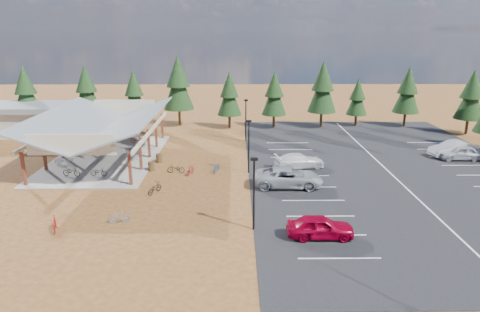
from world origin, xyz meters
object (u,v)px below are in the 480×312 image
bike_pavilion (103,123)px  car_9 (453,149)px  bike_3 (103,136)px  bike_11 (55,223)px  bike_6 (133,150)px  lamp_post_1 (249,143)px  trash_bin_1 (159,158)px  bike_14 (216,168)px  car_2 (288,177)px  lamp_post_0 (254,189)px  lamp_post_2 (246,117)px  bike_0 (71,172)px  car_3 (299,161)px  bike_7 (137,139)px  bike_5 (134,156)px  bike_2 (98,147)px  bike_4 (99,172)px  bike_13 (119,217)px  bike_15 (190,170)px  outbuilding (22,119)px  car_8 (460,153)px  car_0 (320,227)px  bike_12 (154,188)px  bike_16 (176,169)px  trash_bin_0 (151,166)px  bike_1 (64,159)px

bike_pavilion → car_9: 37.16m
bike_3 → bike_11: (3.95, -24.47, -0.05)m
bike_6 → lamp_post_1: bearing=-104.1°
trash_bin_1 → bike_14: bearing=-27.8°
lamp_post_1 → car_2: bearing=-48.5°
lamp_post_0 → lamp_post_2: size_ratio=1.00×
bike_0 → car_3: 21.64m
lamp_post_0 → bike_6: bearing=124.3°
bike_7 → car_2: (16.34, -14.46, 0.26)m
bike_pavilion → bike_5: size_ratio=12.44×
trash_bin_1 → bike_2: bearing=152.2°
bike_6 → bike_4: bearing=-178.8°
bike_13 → bike_15: 11.14m
outbuilding → bike_3: size_ratio=6.77×
lamp_post_2 → car_8: size_ratio=1.17×
bike_4 → bike_14: (10.87, 1.28, -0.05)m
outbuilding → car_0: size_ratio=2.52×
car_0 → bike_12: bearing=57.6°
bike_12 → car_0: car_0 is taller
bike_13 → car_9: bearing=105.4°
outbuilding → car_2: (32.34, -19.77, -1.15)m
bike_12 → bike_16: bearing=-77.0°
bike_6 → bike_16: bike_6 is taller
trash_bin_0 → bike_13: (-0.06, -11.56, -0.01)m
bike_6 → bike_1: bearing=134.2°
bike_1 → bike_14: bearing=-110.2°
bike_12 → trash_bin_1: bearing=-58.2°
bike_6 → bike_11: 18.39m
bike_15 → car_9: car_9 is taller
car_0 → car_9: car_9 is taller
trash_bin_1 → bike_4: 6.57m
bike_13 → outbuilding: bearing=-155.6°
bike_3 → bike_15: size_ratio=1.09×
car_0 → bike_16: bearing=40.8°
trash_bin_0 → trash_bin_1: (0.28, 2.74, 0.00)m
car_2 → car_9: bearing=-62.7°
bike_13 → bike_pavilion: bearing=-172.4°
outbuilding → car_8: 52.63m
bike_14 → car_2: size_ratio=0.29×
trash_bin_0 → bike_pavilion: bearing=142.3°
bike_11 → bike_14: 16.15m
outbuilding → car_0: (33.32, -29.25, -1.24)m
trash_bin_1 → bike_11: size_ratio=0.51×
bike_4 → car_0: 21.96m
bike_6 → bike_7: 4.45m
bike_15 → bike_16: size_ratio=0.90×
trash_bin_1 → bike_16: trash_bin_1 is taller
bike_16 → bike_15: bearing=71.8°
bike_13 → car_8: size_ratio=0.33×
bike_pavilion → bike_16: bearing=-31.7°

